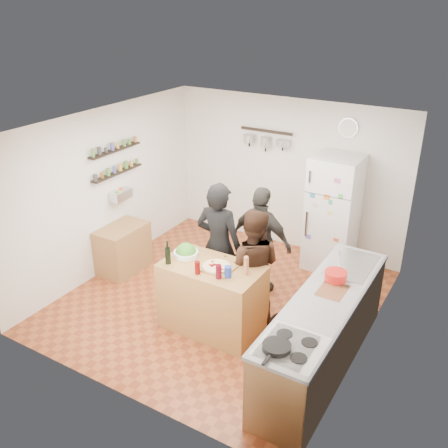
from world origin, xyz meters
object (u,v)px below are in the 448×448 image
Objects in this scene: prep_island at (212,297)px; person_left at (219,246)px; wine_bottle at (168,256)px; salt_canister at (228,272)px; counter_run at (323,333)px; person_back at (261,242)px; pepper_mill at (246,267)px; wall_clock at (348,128)px; salad_bowl at (186,254)px; person_center at (252,267)px; side_table at (123,249)px; red_bowl at (336,276)px; fridge at (333,213)px; skillet at (277,347)px.

person_left is at bearing 112.90° from prep_island.
salt_canister is (0.80, 0.10, -0.04)m from wine_bottle.
wine_bottle reaches higher than counter_run.
person_left is 0.66m from person_back.
wine_bottle is at bearing -164.13° from pepper_mill.
wall_clock is (0.94, 2.12, 1.26)m from person_left.
pepper_mill is (0.87, 0.00, 0.06)m from salad_bowl.
person_back is 0.61× the size of counter_run.
wine_bottle is at bearing 68.96° from person_back.
person_center is (0.56, -0.11, -0.11)m from person_left.
salt_canister reaches higher than salad_bowl.
pepper_mill is 0.12× the size of person_center.
prep_island is 4.17× the size of wall_clock.
wine_bottle is at bearing -106.50° from salad_bowl.
person_back reaches higher than counter_run.
person_center is at bearing 26.67° from salad_bowl.
wall_clock reaches higher than side_table.
person_back is at bearing 64.48° from wine_bottle.
wall_clock reaches higher than prep_island.
pepper_mill is 0.11× the size of person_left.
salad_bowl is 1.18m from person_back.
salt_canister is 1.23m from person_back.
person_back is (0.62, 1.31, -0.21)m from wine_bottle.
pepper_mill is 1.05m from red_bowl.
salt_canister is 0.85m from person_left.
counter_run is (1.17, 0.15, -0.53)m from salt_canister.
wall_clock reaches higher than salt_canister.
salt_canister is (-0.15, -0.17, -0.03)m from pepper_mill.
fridge is (0.59, 1.25, 0.10)m from person_back.
person_center reaches higher than skillet.
red_bowl is at bearing -72.43° from wall_clock.
salad_bowl is at bearing 173.21° from prep_island.
prep_island is 6.47× the size of pepper_mill.
wine_bottle is 1.53× the size of salt_canister.
person_center reaches higher than pepper_mill.
person_center reaches higher than salt_canister.
wine_bottle is 1.79m from side_table.
pepper_mill is 0.11× the size of fridge.
salad_bowl is 0.18× the size of person_left.
wall_clock reaches higher than skillet.
wine_bottle reaches higher than salt_canister.
red_bowl reaches higher than skillet.
wine_bottle is 0.71× the size of wall_clock.
salt_canister is 0.58m from person_center.
person_back is (-0.18, 1.21, -0.18)m from salt_canister.
person_center is (0.83, 0.65, -0.23)m from wine_bottle.
wall_clock is at bearing 67.15° from wine_bottle.
pepper_mill is 1.42m from skillet.
counter_run is at bearing -0.50° from salad_bowl.
person_left is 2.24m from skillet.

